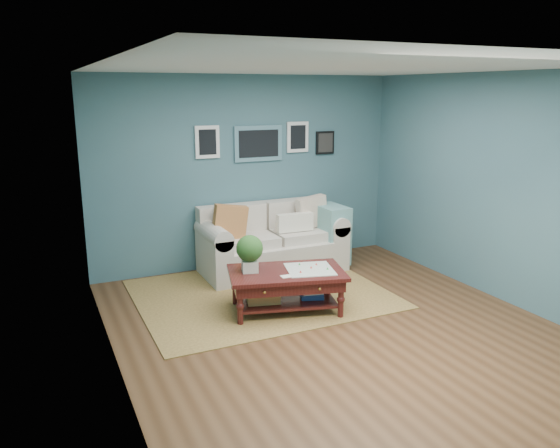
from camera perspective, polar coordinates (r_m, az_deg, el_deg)
room_shell at (r=5.64m, az=5.81°, el=2.25°), size 5.00×5.02×2.70m
area_rug at (r=6.88m, az=-1.98°, el=-7.30°), size 3.00×2.40×0.01m
loveseat at (r=7.67m, az=-0.28°, el=-1.77°), size 2.03×0.92×1.04m
coffee_table at (r=6.24m, az=0.04°, el=-5.66°), size 1.45×1.07×0.91m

